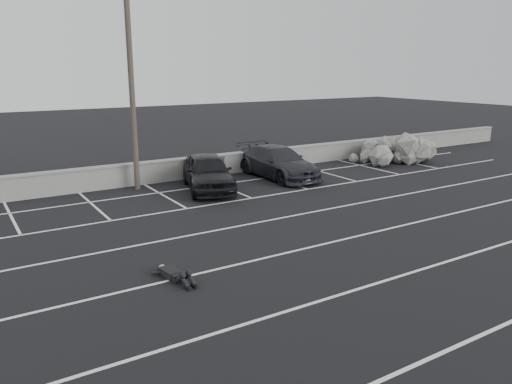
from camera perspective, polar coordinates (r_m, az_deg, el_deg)
ground at (r=13.93m, az=15.86°, el=-9.33°), size 120.00×120.00×0.00m
seawall at (r=24.89m, az=-8.50°, el=2.70°), size 50.00×0.45×1.06m
stall_lines at (r=16.91m, az=4.58°, el=-4.59°), size 36.00×20.05×0.01m
car_left at (r=22.52m, az=-5.52°, el=2.29°), size 3.31×5.18×1.64m
car_right at (r=25.05m, az=2.56°, el=3.43°), size 2.17×5.32×1.54m
utility_pole at (r=22.77m, az=-14.05°, el=11.86°), size 1.23×0.25×9.24m
trash_bin at (r=25.33m, az=-4.29°, el=2.92°), size 0.79×0.79×1.00m
riprap_pile at (r=30.44m, az=15.80°, el=4.52°), size 4.95×4.03×1.46m
person at (r=13.54m, az=-9.75°, el=-8.71°), size 1.43×2.32×0.41m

